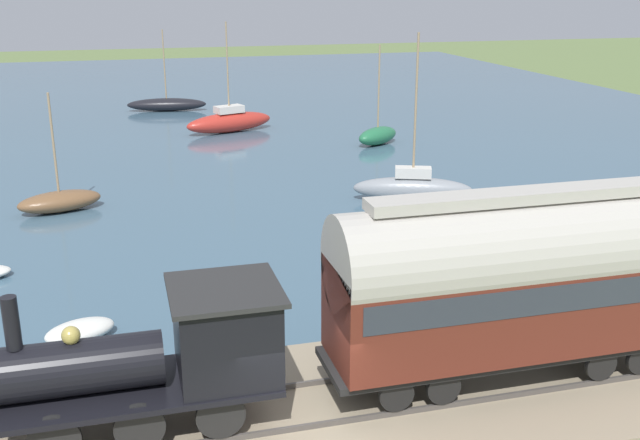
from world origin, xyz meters
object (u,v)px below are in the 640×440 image
at_px(sailboat_black, 167,104).
at_px(sailboat_brown, 60,201).
at_px(sailboat_green, 378,135).
at_px(rowboat_mid_harbor, 485,238).
at_px(sailboat_gray, 413,187).
at_px(steam_locomotive, 164,352).
at_px(sailboat_red, 229,121).
at_px(passenger_coach, 513,277).
at_px(rowboat_far_out, 80,331).
at_px(rowboat_near_shore, 587,277).

bearing_deg(sailboat_black, sailboat_brown, 174.82).
distance_m(sailboat_green, rowboat_mid_harbor, 17.73).
height_order(sailboat_black, sailboat_gray, sailboat_gray).
height_order(steam_locomotive, sailboat_red, sailboat_red).
height_order(steam_locomotive, passenger_coach, passenger_coach).
height_order(sailboat_red, sailboat_gray, sailboat_gray).
relative_size(steam_locomotive, sailboat_brown, 1.24).
relative_size(sailboat_black, rowboat_mid_harbor, 2.88).
relative_size(steam_locomotive, sailboat_black, 1.04).
distance_m(steam_locomotive, rowboat_far_out, 6.41).
distance_m(steam_locomotive, passenger_coach, 7.65).
distance_m(sailboat_red, sailboat_black, 9.92).
xyz_separation_m(steam_locomotive, sailboat_black, (43.15, -3.03, -1.79)).
relative_size(passenger_coach, sailboat_brown, 1.70).
bearing_deg(sailboat_brown, steam_locomotive, 172.45).
relative_size(sailboat_red, rowboat_near_shore, 3.02).
relative_size(sailboat_black, sailboat_gray, 0.82).
xyz_separation_m(sailboat_gray, rowboat_near_shore, (-10.14, -1.97, -0.48)).
bearing_deg(sailboat_gray, sailboat_green, 8.82).
height_order(passenger_coach, sailboat_gray, sailboat_gray).
bearing_deg(sailboat_brown, passenger_coach, -166.95).
height_order(sailboat_green, rowboat_mid_harbor, sailboat_green).
bearing_deg(rowboat_mid_harbor, sailboat_brown, 55.62).
relative_size(rowboat_near_shore, rowboat_far_out, 1.06).
distance_m(steam_locomotive, sailboat_red, 34.43).
bearing_deg(sailboat_brown, sailboat_gray, -116.89).
bearing_deg(rowboat_near_shore, steam_locomotive, 117.64).
height_order(sailboat_gray, rowboat_mid_harbor, sailboat_gray).
distance_m(steam_locomotive, rowboat_mid_harbor, 15.99).
bearing_deg(sailboat_gray, rowboat_far_out, 147.35).
xyz_separation_m(steam_locomotive, rowboat_far_out, (5.75, 1.97, -2.02)).
relative_size(sailboat_brown, sailboat_gray, 0.69).
bearing_deg(rowboat_far_out, sailboat_gray, -75.06).
height_order(sailboat_black, sailboat_green, sailboat_black).
bearing_deg(sailboat_brown, rowboat_far_out, 168.09).
distance_m(steam_locomotive, sailboat_green, 31.15).
distance_m(sailboat_green, rowboat_far_out, 27.25).
height_order(passenger_coach, sailboat_green, sailboat_green).
bearing_deg(sailboat_red, rowboat_near_shore, 174.73).
bearing_deg(steam_locomotive, sailboat_red, -10.62).
distance_m(rowboat_near_shore, rowboat_far_out, 15.67).
xyz_separation_m(passenger_coach, sailboat_green, (27.65, -6.63, -2.53)).
xyz_separation_m(passenger_coach, rowboat_mid_harbor, (10.03, -4.66, -2.90)).
xyz_separation_m(passenger_coach, sailboat_brown, (18.38, 10.80, -2.63)).
distance_m(sailboat_brown, sailboat_green, 19.73).
xyz_separation_m(sailboat_black, rowboat_far_out, (-37.40, 5.01, -0.23)).
distance_m(passenger_coach, rowboat_near_shore, 8.86).
xyz_separation_m(sailboat_brown, rowboat_far_out, (-12.63, -1.21, -0.19)).
xyz_separation_m(passenger_coach, rowboat_near_shore, (5.74, -6.08, -2.93)).
relative_size(steam_locomotive, sailboat_red, 0.90).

